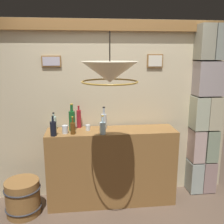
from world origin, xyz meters
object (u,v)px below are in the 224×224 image
liquor_bottle_vodka (73,128)px  glass_tumbler_rocks (65,129)px  liquor_bottle_rum (79,119)px  wooden_barrel (23,197)px  liquor_bottle_scotch (103,128)px  pendant_lamp (110,73)px  liquor_bottle_whiskey (72,120)px  liquor_bottle_amaro (54,123)px  liquor_bottle_rye (104,120)px  glass_tumbler_highball (88,128)px  liquor_bottle_gin (53,128)px

liquor_bottle_vodka → glass_tumbler_rocks: (-0.10, 0.04, -0.03)m
liquor_bottle_rum → wooden_barrel: bearing=-155.6°
wooden_barrel → liquor_bottle_scotch: bearing=0.2°
liquor_bottle_rum → wooden_barrel: liquor_bottle_rum is taller
liquor_bottle_rum → pendant_lamp: bearing=-71.2°
glass_tumbler_rocks → wooden_barrel: 1.01m
liquor_bottle_whiskey → liquor_bottle_rum: liquor_bottle_whiskey is taller
liquor_bottle_amaro → glass_tumbler_rocks: (0.15, -0.19, -0.04)m
wooden_barrel → liquor_bottle_amaro: bearing=34.7°
liquor_bottle_rye → liquor_bottle_scotch: 0.25m
pendant_lamp → liquor_bottle_amaro: bearing=126.1°
liquor_bottle_scotch → glass_tumbler_highball: liquor_bottle_scotch is taller
liquor_bottle_rye → glass_tumbler_highball: bearing=-160.0°
liquor_bottle_rum → liquor_bottle_amaro: bearing=-171.0°
liquor_bottle_rum → liquor_bottle_vodka: bearing=-104.4°
liquor_bottle_vodka → pendant_lamp: size_ratio=0.41×
glass_tumbler_rocks → liquor_bottle_gin: bearing=-148.9°
liquor_bottle_amaro → liquor_bottle_rum: bearing=9.0°
liquor_bottle_rum → glass_tumbler_highball: liquor_bottle_rum is taller
liquor_bottle_vodka → liquor_bottle_amaro: size_ratio=0.99×
liquor_bottle_scotch → wooden_barrel: (-1.01, -0.00, -0.87)m
liquor_bottle_rum → liquor_bottle_gin: bearing=-133.1°
liquor_bottle_vodka → pendant_lamp: 1.03m
liquor_bottle_vodka → liquor_bottle_gin: 0.23m
liquor_bottle_gin → liquor_bottle_rye: bearing=21.7°
liquor_bottle_scotch → pendant_lamp: pendant_lamp is taller
liquor_bottle_whiskey → liquor_bottle_rum: (0.09, 0.12, -0.02)m
glass_tumbler_highball → pendant_lamp: size_ratio=0.14×
liquor_bottle_vodka → liquor_bottle_rum: size_ratio=0.75×
liquor_bottle_vodka → liquor_bottle_gin: size_ratio=0.89×
liquor_bottle_rum → liquor_bottle_scotch: bearing=-47.9°
liquor_bottle_rum → wooden_barrel: size_ratio=0.66×
liquor_bottle_rye → wooden_barrel: bearing=-166.4°
liquor_bottle_whiskey → pendant_lamp: 1.11m
liquor_bottle_scotch → wooden_barrel: size_ratio=0.53×
liquor_bottle_vodka → liquor_bottle_amaro: (-0.25, 0.23, 0.01)m
liquor_bottle_scotch → glass_tumbler_highball: size_ratio=3.20×
pendant_lamp → glass_tumbler_rocks: bearing=125.3°
liquor_bottle_gin → liquor_bottle_rum: bearing=46.9°
liquor_bottle_whiskey → liquor_bottle_amaro: bearing=163.4°
liquor_bottle_scotch → wooden_barrel: liquor_bottle_scotch is taller
pendant_lamp → liquor_bottle_scotch: bearing=92.3°
glass_tumbler_highball → liquor_bottle_gin: bearing=-157.4°
glass_tumbler_highball → pendant_lamp: bearing=-75.5°
glass_tumbler_rocks → wooden_barrel: glass_tumbler_rocks is taller
liquor_bottle_rye → glass_tumbler_rocks: (-0.49, -0.17, -0.05)m
liquor_bottle_rum → pendant_lamp: pendant_lamp is taller
liquor_bottle_amaro → liquor_bottle_scotch: 0.67m
liquor_bottle_gin → pendant_lamp: size_ratio=0.46×
liquor_bottle_vodka → wooden_barrel: size_ratio=0.50×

